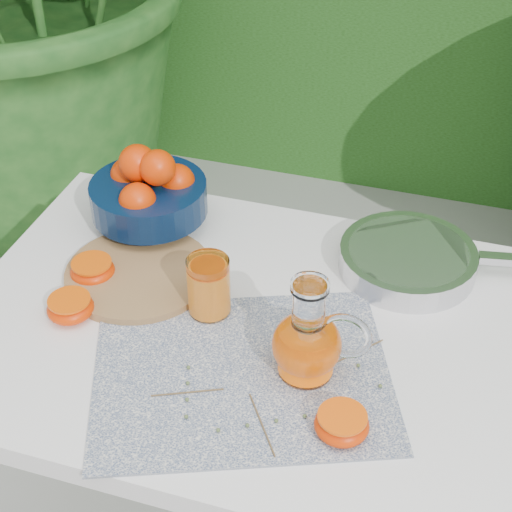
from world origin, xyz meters
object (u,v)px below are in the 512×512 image
(cutting_board, at_px, (139,274))
(fruit_bowl, at_px, (149,191))
(juice_pitcher, at_px, (308,342))
(saute_pan, at_px, (410,259))
(white_table, at_px, (253,359))

(cutting_board, relative_size, fruit_bowl, 1.12)
(juice_pitcher, xyz_separation_m, saute_pan, (0.11, 0.30, -0.04))
(white_table, distance_m, saute_pan, 0.34)
(white_table, relative_size, saute_pan, 2.23)
(cutting_board, bearing_deg, fruit_bowl, 105.00)
(cutting_board, height_order, fruit_bowl, fruit_bowl)
(fruit_bowl, height_order, saute_pan, fruit_bowl)
(fruit_bowl, bearing_deg, cutting_board, -75.00)
(cutting_board, bearing_deg, white_table, -14.09)
(fruit_bowl, height_order, juice_pitcher, juice_pitcher)
(white_table, bearing_deg, cutting_board, 165.91)
(cutting_board, distance_m, saute_pan, 0.49)
(white_table, relative_size, cutting_board, 3.79)
(white_table, height_order, saute_pan, saute_pan)
(juice_pitcher, relative_size, saute_pan, 0.39)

